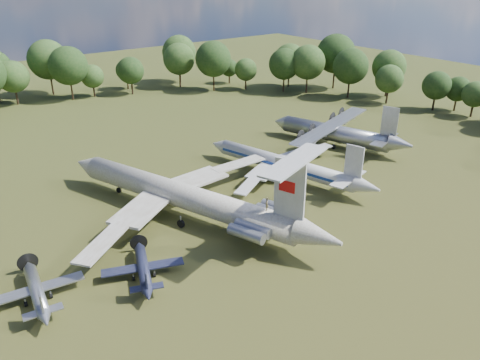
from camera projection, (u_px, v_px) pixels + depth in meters
ground at (196, 210)px, 74.62m from camera, size 300.00×300.00×0.00m
il62_airliner at (183, 200)px, 71.95m from camera, size 57.14×64.85×5.31m
tu104_jet at (284, 167)px, 85.52m from camera, size 37.83×44.95×3.90m
an12_transport at (335, 135)px, 100.35m from camera, size 39.52×41.86×4.50m
small_prop_west at (143, 270)px, 58.17m from camera, size 14.46×16.59×2.03m
small_prop_northwest at (37, 293)px, 54.09m from camera, size 12.50×15.96×2.17m
person_on_il62 at (267, 204)px, 62.96m from camera, size 0.84×0.81×1.94m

